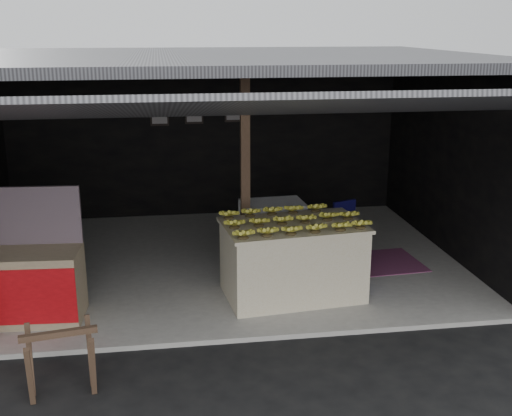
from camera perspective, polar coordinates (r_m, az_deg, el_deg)
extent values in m
plane|color=black|center=(7.27, -1.27, -11.90)|extent=(80.00, 80.00, 0.00)
cube|color=gray|center=(9.53, -3.20, -4.75)|extent=(7.00, 5.00, 0.06)
cube|color=black|center=(11.56, -4.51, 6.54)|extent=(7.00, 0.15, 2.90)
cube|color=black|center=(10.04, 17.01, 4.44)|extent=(0.15, 5.00, 2.90)
cube|color=#232326|center=(8.92, -3.50, 13.14)|extent=(7.20, 5.20, 0.12)
cube|color=#232326|center=(5.53, -0.18, 9.02)|extent=(7.40, 2.47, 0.48)
cube|color=#523729|center=(8.57, -0.97, 3.07)|extent=(0.12, 0.12, 2.85)
cube|color=beige|center=(8.14, 3.28, -4.78)|extent=(1.77, 1.18, 0.92)
cube|color=beige|center=(7.98, 3.34, -1.56)|extent=(1.84, 1.24, 0.04)
cube|color=white|center=(9.08, 1.45, -2.38)|extent=(0.90, 0.63, 0.96)
cube|color=navy|center=(8.79, 1.79, -2.68)|extent=(0.67, 0.06, 0.29)
cube|color=#B21414|center=(8.90, 1.77, -4.73)|extent=(0.43, 0.04, 0.10)
cube|color=#998466|center=(7.99, -20.53, -6.52)|extent=(1.53, 0.75, 0.84)
cube|color=red|center=(7.69, -21.02, -7.47)|extent=(1.49, 0.12, 0.65)
cube|color=white|center=(7.68, -21.04, -7.50)|extent=(0.51, 0.04, 0.17)
cube|color=#201C54|center=(8.01, -20.67, -0.66)|extent=(1.49, 0.15, 0.70)
cube|color=#523729|center=(6.31, -19.47, -13.97)|extent=(0.09, 0.27, 0.68)
cube|color=#523729|center=(6.31, -14.30, -13.53)|extent=(0.09, 0.27, 0.68)
cube|color=#523729|center=(6.60, -19.45, -12.56)|extent=(0.09, 0.27, 0.68)
cube|color=#523729|center=(6.60, -14.53, -12.14)|extent=(0.09, 0.27, 0.68)
cube|color=#523729|center=(6.31, -17.16, -10.65)|extent=(0.70, 0.18, 0.06)
cylinder|color=#0C118C|center=(8.55, 8.29, -5.34)|extent=(0.35, 0.35, 0.51)
cylinder|color=#0B0936|center=(9.43, 8.15, -3.60)|extent=(0.03, 0.03, 0.41)
cylinder|color=#0B0936|center=(9.61, 9.65, -3.29)|extent=(0.03, 0.03, 0.41)
cylinder|color=#0B0936|center=(9.67, 7.06, -3.06)|extent=(0.03, 0.03, 0.41)
cylinder|color=#0B0936|center=(9.84, 8.54, -2.77)|extent=(0.03, 0.03, 0.41)
cube|color=#0B0936|center=(9.57, 8.40, -2.02)|extent=(0.50, 0.50, 0.04)
cube|color=#0B0936|center=(9.64, 7.83, -0.55)|extent=(0.38, 0.17, 0.42)
cube|color=#721955|center=(9.48, 9.97, -4.86)|extent=(1.57, 1.11, 0.01)
cube|color=black|center=(11.38, -8.58, 8.29)|extent=(0.32, 0.03, 0.42)
cube|color=#4C4C59|center=(11.36, -8.58, 8.28)|extent=(0.26, 0.02, 0.34)
cube|color=black|center=(11.39, -5.54, 8.50)|extent=(0.32, 0.03, 0.42)
cube|color=#4C4C59|center=(11.37, -5.53, 8.49)|extent=(0.26, 0.02, 0.34)
cube|color=black|center=(11.44, -2.00, 8.71)|extent=(0.32, 0.03, 0.42)
cube|color=#4C4C59|center=(11.42, -1.99, 8.69)|extent=(0.26, 0.02, 0.34)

